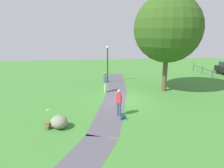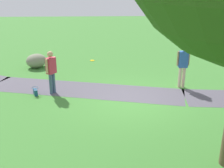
{
  "view_description": "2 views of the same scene",
  "coord_description": "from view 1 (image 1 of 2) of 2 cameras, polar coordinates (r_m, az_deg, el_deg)",
  "views": [
    {
      "loc": [
        15.01,
        -2.7,
        5.13
      ],
      "look_at": [
        0.02,
        -0.97,
        1.27
      ],
      "focal_mm": 32.67,
      "sensor_mm": 36.0,
      "label": 1
    },
    {
      "loc": [
        1.18,
        9.93,
        4.43
      ],
      "look_at": [
        0.82,
        0.8,
        0.99
      ],
      "focal_mm": 46.56,
      "sensor_mm": 36.0,
      "label": 2
    }
  ],
  "objects": [
    {
      "name": "ground_plane",
      "position": [
        16.09,
        3.43,
        -4.28
      ],
      "size": [
        48.0,
        48.0,
        0.0
      ],
      "primitive_type": "plane",
      "color": "#3F7D32"
    },
    {
      "name": "footpath_segment_near",
      "position": [
        21.84,
        1.15,
        0.76
      ],
      "size": [
        8.14,
        2.58,
        0.01
      ],
      "color": "#504C57",
      "rests_on": "ground"
    },
    {
      "name": "footpath_segment_mid",
      "position": [
        14.21,
        -0.06,
        -6.8
      ],
      "size": [
        8.18,
        3.55,
        0.01
      ],
      "color": "#504C57",
      "rests_on": "ground"
    },
    {
      "name": "large_shade_tree",
      "position": [
        18.22,
        15.34,
        14.72
      ],
      "size": [
        5.7,
        5.7,
        8.27
      ],
      "color": "brown",
      "rests_on": "ground"
    },
    {
      "name": "lamp_post",
      "position": [
        21.01,
        -1.25,
        6.68
      ],
      "size": [
        0.28,
        0.28,
        3.8
      ],
      "color": "black",
      "rests_on": "ground"
    },
    {
      "name": "lawn_boulder",
      "position": [
        11.71,
        -14.59,
        -10.23
      ],
      "size": [
        1.34,
        1.29,
        0.7
      ],
      "color": "gray",
      "rests_on": "ground"
    },
    {
      "name": "woman_with_handbag",
      "position": [
        12.72,
        1.93,
        -4.61
      ],
      "size": [
        0.4,
        0.44,
        1.72
      ],
      "color": "#3F5673",
      "rests_on": "ground"
    },
    {
      "name": "man_near_boulder",
      "position": [
        17.71,
        -1.98,
        1.08
      ],
      "size": [
        0.52,
        0.24,
        1.82
      ],
      "color": "beige",
      "rests_on": "ground"
    },
    {
      "name": "handbag_on_grass",
      "position": [
        12.45,
        3.11,
        -9.29
      ],
      "size": [
        0.36,
        0.36,
        0.31
      ],
      "color": "navy",
      "rests_on": "ground"
    },
    {
      "name": "backpack_by_boulder",
      "position": [
        11.82,
        -17.56,
        -11.06
      ],
      "size": [
        0.33,
        0.33,
        0.4
      ],
      "color": "brown",
      "rests_on": "ground"
    },
    {
      "name": "frisbee_on_grass",
      "position": [
        14.59,
        -17.53,
        -6.9
      ],
      "size": [
        0.24,
        0.24,
        0.02
      ],
      "color": "yellow",
      "rests_on": "ground"
    }
  ]
}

